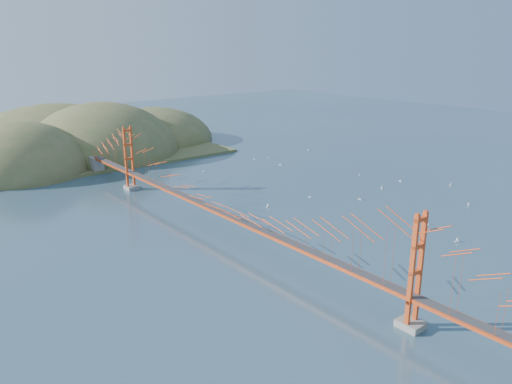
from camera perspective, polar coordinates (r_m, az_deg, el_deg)
ground at (r=70.31m, az=-3.42°, el=-5.07°), size 320.00×320.00×0.00m
bridge at (r=68.15m, az=-3.61°, el=0.45°), size 2.20×94.40×12.00m
far_headlands at (r=130.76m, az=-20.48°, el=4.21°), size 84.00×58.00×25.00m
sailboat_13 at (r=90.31m, az=23.11°, el=-1.33°), size 0.62×0.62×0.66m
sailboat_0 at (r=87.94m, az=11.76°, el=-0.76°), size 0.63×0.64×0.72m
sailboat_9 at (r=95.32m, az=14.18°, el=0.45°), size 0.70×0.70×0.73m
sailboat_11 at (r=101.41m, az=21.35°, el=0.77°), size 0.62×0.62×0.65m
sailboat_12 at (r=104.76m, az=-6.04°, el=2.33°), size 0.51×0.48×0.57m
sailboat_7 at (r=116.79m, az=1.48°, el=3.94°), size 0.59×0.59×0.63m
sailboat_17 at (r=125.59m, az=5.98°, el=4.77°), size 0.54×0.54×0.61m
sailboat_5 at (r=101.31m, az=16.17°, el=1.25°), size 0.47×0.58×0.68m
sailboat_4 at (r=103.74m, az=11.74°, el=1.93°), size 0.58×0.58×0.61m
sailboat_1 at (r=87.94m, az=6.17°, el=-0.51°), size 0.48×0.51×0.57m
sailboat_2 at (r=73.51m, az=21.97°, el=-5.20°), size 0.64×0.64×0.68m
sailboat_3 at (r=82.30m, az=1.33°, el=-1.62°), size 0.60×0.60×0.66m
sailboat_14 at (r=78.93m, az=19.01°, el=-3.40°), size 0.51×0.58×0.66m
sailboat_15 at (r=115.58m, az=-0.20°, el=3.80°), size 0.55×0.55×0.59m
sailboat_extra_0 at (r=110.62m, az=2.78°, el=3.20°), size 0.64×0.65×0.74m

